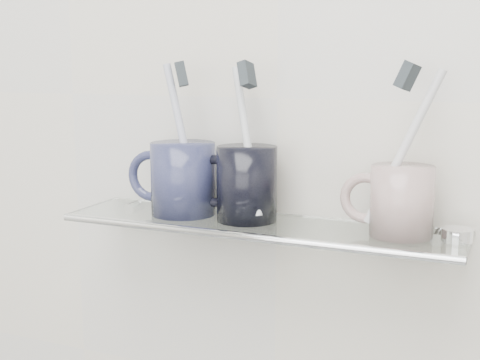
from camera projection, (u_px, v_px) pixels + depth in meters
The scene contains 18 objects.
wall_back at pixel (277, 98), 0.86m from camera, with size 2.50×2.50×0.00m, color beige.
shelf_glass at pixel (259, 225), 0.83m from camera, with size 0.50×0.12×0.01m, color silver.
shelf_rail at pixel (241, 236), 0.78m from camera, with size 0.01×0.01×0.50m, color silver.
bracket_left at pixel (134, 212), 0.95m from camera, with size 0.02×0.02×0.03m, color silver.
bracket_right at pixel (438, 243), 0.79m from camera, with size 0.02×0.02×0.03m, color silver.
mug_left at pixel (183, 179), 0.87m from camera, with size 0.08×0.08×0.09m, color #1C203D.
mug_left_handle at pixel (151, 176), 0.88m from camera, with size 0.07×0.07×0.01m, color #1C203D.
toothbrush_left at pixel (182, 137), 0.86m from camera, with size 0.01×0.01×0.19m, color #A5AAC9.
bristles_left at pixel (182, 74), 0.84m from camera, with size 0.01×0.02×0.03m, color #252B2F.
mug_center at pixel (247, 184), 0.83m from camera, with size 0.08×0.08×0.09m, color black.
mug_center_handle at pixel (215, 181), 0.85m from camera, with size 0.07×0.07×0.01m, color black.
toothbrush_center at pixel (247, 140), 0.82m from camera, with size 0.01×0.01×0.19m, color #AEB4B8.
bristles_center at pixel (247, 75), 0.81m from camera, with size 0.01×0.02×0.03m, color #252B2F.
mug_right at pixel (402, 201), 0.76m from camera, with size 0.07×0.07×0.08m, color silver.
mug_right_handle at pixel (365, 198), 0.77m from camera, with size 0.06×0.06×0.01m, color silver.
toothbrush_right at pixel (404, 148), 0.75m from camera, with size 0.01×0.01×0.19m, color silver.
bristles_right at pixel (407, 76), 0.73m from camera, with size 0.01×0.02×0.03m, color #252B2F.
chrome_cap at pixel (457, 235), 0.74m from camera, with size 0.03×0.03×0.01m, color silver.
Camera 1 is at (0.30, 0.29, 1.30)m, focal length 50.00 mm.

